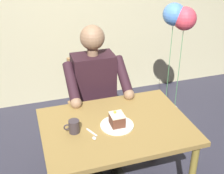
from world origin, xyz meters
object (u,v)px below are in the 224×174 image
object	(u,v)px
chair	(92,100)
dessert_spoon	(93,135)
dining_table	(116,134)
coffee_cup	(74,126)
seated_person	(96,95)
cake_slice	(118,119)
balloon_display	(178,32)

from	to	relation	value
chair	dessert_spoon	world-z (taller)	chair
dining_table	coffee_cup	bearing A→B (deg)	-0.01
chair	dining_table	bearing A→B (deg)	90.00
seated_person	dining_table	bearing A→B (deg)	90.00
chair	coffee_cup	size ratio (longest dim) A/B	8.33
chair	seated_person	world-z (taller)	seated_person
dining_table	cake_slice	xyz separation A→B (m)	(-0.00, 0.02, 0.14)
seated_person	balloon_display	distance (m)	1.00
dessert_spoon	seated_person	bearing A→B (deg)	-106.80
balloon_display	coffee_cup	bearing A→B (deg)	33.35
chair	coffee_cup	world-z (taller)	chair
cake_slice	chair	bearing A→B (deg)	-89.67
dining_table	coffee_cup	world-z (taller)	coffee_cup
coffee_cup	dessert_spoon	size ratio (longest dim) A/B	0.78
dessert_spoon	balloon_display	distance (m)	1.42
seated_person	coffee_cup	world-z (taller)	seated_person
dessert_spoon	cake_slice	bearing A→B (deg)	-162.52
dining_table	dessert_spoon	size ratio (longest dim) A/B	7.48
cake_slice	coffee_cup	world-z (taller)	cake_slice
dining_table	seated_person	xyz separation A→B (m)	(-0.00, -0.55, 0.03)
coffee_cup	balloon_display	distance (m)	1.45
dining_table	cake_slice	world-z (taller)	cake_slice
dining_table	coffee_cup	xyz separation A→B (m)	(0.30, -0.00, 0.13)
dessert_spoon	dining_table	bearing A→B (deg)	-157.08
chair	seated_person	xyz separation A→B (m)	(-0.00, 0.17, 0.15)
chair	cake_slice	distance (m)	0.78
seated_person	balloon_display	xyz separation A→B (m)	(-0.88, -0.23, 0.41)
dessert_spoon	chair	bearing A→B (deg)	-103.33
chair	dessert_spoon	bearing A→B (deg)	76.67
dining_table	balloon_display	distance (m)	1.26
coffee_cup	balloon_display	bearing A→B (deg)	-146.65
seated_person	coffee_cup	size ratio (longest dim) A/B	11.50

